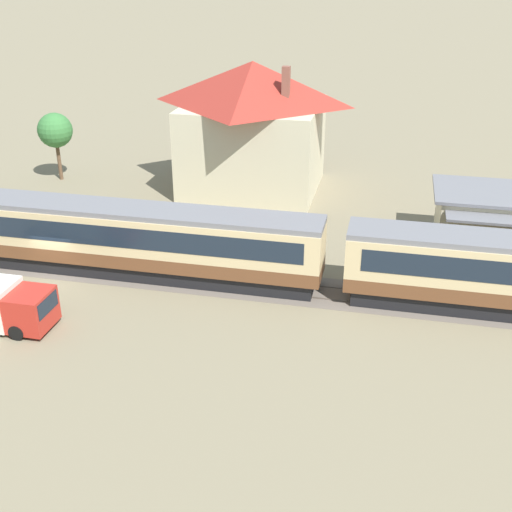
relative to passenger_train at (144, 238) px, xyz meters
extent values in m
plane|color=#7A7056|center=(-5.11, -1.72, -2.32)|extent=(600.00, 600.00, 0.00)
cylinder|color=black|center=(15.25, -0.72, -1.87)|extent=(0.90, 0.18, 0.90)
cylinder|color=black|center=(15.25, 0.72, -1.87)|extent=(0.90, 0.18, 0.90)
cube|color=brown|center=(-0.26, 0.00, -1.02)|extent=(21.25, 2.82, 0.80)
cube|color=#D1B784|center=(-0.26, 0.00, 0.47)|extent=(21.25, 2.82, 2.18)
cube|color=#192330|center=(-0.26, 0.00, 0.58)|extent=(19.55, 2.86, 1.22)
cube|color=slate|center=(-0.26, 0.00, 1.71)|extent=(21.25, 2.65, 0.30)
cube|color=black|center=(-0.26, 0.00, -1.86)|extent=(20.40, 2.42, 0.88)
cylinder|color=black|center=(6.75, -0.72, -1.87)|extent=(0.90, 0.18, 0.90)
cylinder|color=black|center=(6.75, 0.72, -1.87)|extent=(0.90, 0.18, 0.90)
cylinder|color=black|center=(-7.28, -0.72, -1.87)|extent=(0.90, 0.18, 0.90)
cylinder|color=black|center=(-7.28, 0.72, -1.87)|extent=(0.90, 0.18, 0.90)
cube|color=#665B51|center=(7.47, 0.00, -2.31)|extent=(124.33, 3.60, 0.01)
cube|color=#4C4238|center=(7.47, -0.72, -2.30)|extent=(124.33, 0.12, 0.04)
cube|color=#4C4238|center=(7.47, 0.72, -2.30)|extent=(124.33, 0.12, 0.04)
cube|color=beige|center=(2.75, 16.39, 1.06)|extent=(10.20, 9.31, 6.77)
pyramid|color=#9E2D23|center=(2.75, 16.39, 6.02)|extent=(11.02, 10.06, 3.15)
cube|color=brown|center=(5.60, 14.52, 6.18)|extent=(0.56, 0.56, 2.83)
cube|color=#B2281E|center=(-3.27, -7.00, -1.16)|extent=(1.91, 2.20, 1.88)
cube|color=#192330|center=(-2.31, -7.00, -0.78)|extent=(0.03, 1.83, 0.83)
cylinder|color=black|center=(-3.59, -8.01, -1.92)|extent=(0.80, 0.26, 0.80)
cylinder|color=black|center=(-3.59, -5.98, -1.92)|extent=(0.80, 0.26, 0.80)
cylinder|color=brown|center=(-13.41, 15.03, -0.66)|extent=(0.30, 0.30, 3.31)
sphere|color=#387538|center=(-13.41, 15.03, 1.84)|extent=(2.80, 2.80, 2.80)
camera|label=1|loc=(13.61, -31.54, 14.89)|focal=45.00mm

